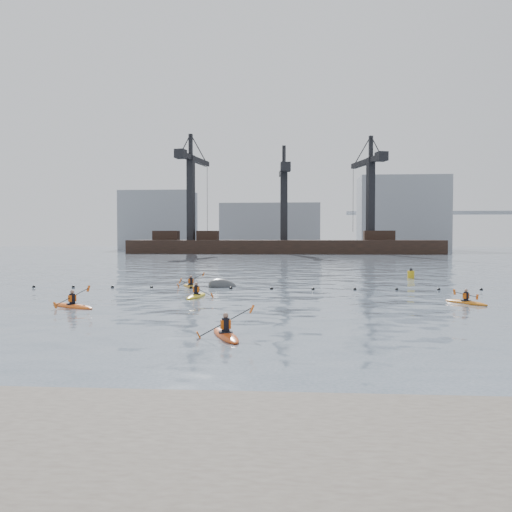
# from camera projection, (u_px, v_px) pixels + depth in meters

# --- Properties ---
(ground) EXTENTS (400.00, 400.00, 0.00)m
(ground) POSITION_uv_depth(u_px,v_px,m) (209.00, 356.00, 17.19)
(ground) COLOR #3E4D5A
(ground) RESTS_ON ground
(quay) EXTENTS (18.00, 7.12, 1.77)m
(quay) POSITION_uv_depth(u_px,v_px,m) (115.00, 486.00, 8.22)
(quay) COLOR #4C443D
(quay) RESTS_ON ground
(float_line) EXTENTS (33.24, 0.73, 0.24)m
(float_line) POSITION_uv_depth(u_px,v_px,m) (251.00, 288.00, 39.68)
(float_line) COLOR black
(float_line) RESTS_ON ground
(barge_pier) EXTENTS (72.00, 19.30, 29.50)m
(barge_pier) POSITION_uv_depth(u_px,v_px,m) (283.00, 245.00, 126.78)
(barge_pier) COLOR black
(barge_pier) RESTS_ON ground
(skyline) EXTENTS (141.00, 28.00, 22.00)m
(skyline) POSITION_uv_depth(u_px,v_px,m) (294.00, 219.00, 166.49)
(skyline) COLOR gray
(skyline) RESTS_ON ground
(kayaker_0) EXTENTS (2.18, 3.27, 1.31)m
(kayaker_0) POSITION_uv_depth(u_px,v_px,m) (226.00, 334.00, 20.58)
(kayaker_0) COLOR #C04112
(kayaker_0) RESTS_ON ground
(kayaker_2) EXTENTS (3.18, 2.29, 1.23)m
(kayaker_2) POSITION_uv_depth(u_px,v_px,m) (72.00, 305.00, 29.25)
(kayaker_2) COLOR orange
(kayaker_2) RESTS_ON ground
(kayaker_3) EXTENTS (2.30, 3.36, 1.31)m
(kayaker_3) POSITION_uv_depth(u_px,v_px,m) (196.00, 295.00, 34.24)
(kayaker_3) COLOR yellow
(kayaker_3) RESTS_ON ground
(kayaker_4) EXTENTS (2.09, 2.81, 0.97)m
(kayaker_4) POSITION_uv_depth(u_px,v_px,m) (466.00, 302.00, 30.95)
(kayaker_4) COLOR #CD6B13
(kayaker_4) RESTS_ON ground
(kayaker_5) EXTENTS (2.11, 3.07, 1.23)m
(kayaker_5) POSITION_uv_depth(u_px,v_px,m) (191.00, 286.00, 41.02)
(kayaker_5) COLOR #C58917
(kayaker_5) RESTS_ON ground
(mooring_buoy) EXTENTS (2.92, 2.55, 1.65)m
(mooring_buoy) POSITION_uv_depth(u_px,v_px,m) (223.00, 287.00, 41.36)
(mooring_buoy) COLOR #373A3C
(mooring_buoy) RESTS_ON ground
(nav_buoy) EXTENTS (0.63, 0.63, 1.15)m
(nav_buoy) POSITION_uv_depth(u_px,v_px,m) (411.00, 274.00, 49.97)
(nav_buoy) COLOR #C59413
(nav_buoy) RESTS_ON ground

